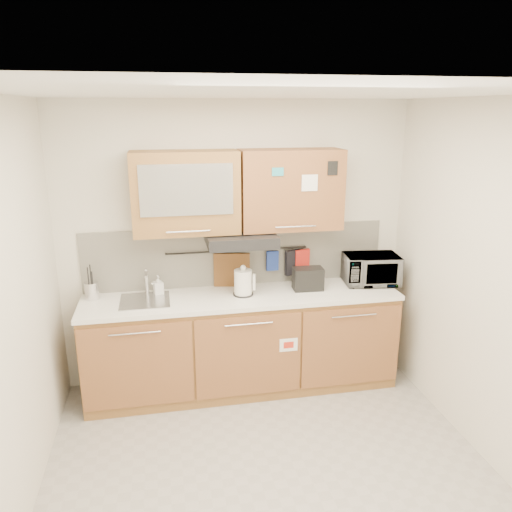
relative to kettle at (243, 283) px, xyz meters
name	(u,v)px	position (x,y,z in m)	size (l,w,h in m)	color
floor	(271,473)	(-0.01, -1.19, -1.03)	(3.20, 3.20, 0.00)	#9E9993
ceiling	(275,93)	(-0.01, -1.19, 1.57)	(3.20, 3.20, 0.00)	white
wall_back	(236,245)	(-0.01, 0.31, 0.27)	(3.20, 3.20, 0.00)	silver
wall_left	(7,324)	(-1.61, -1.19, 0.27)	(3.00, 3.00, 0.00)	silver
wall_right	(494,288)	(1.59, -1.19, 0.27)	(3.00, 3.00, 0.00)	silver
base_cabinet	(243,347)	(-0.01, 0.00, -0.63)	(2.80, 0.64, 0.88)	#A26F39
countertop	(242,297)	(-0.01, 0.00, -0.13)	(2.82, 0.62, 0.04)	white
backsplash	(237,256)	(-0.01, 0.30, 0.17)	(2.80, 0.02, 0.56)	silver
upper_cabinets	(238,191)	(-0.01, 0.13, 0.80)	(1.82, 0.37, 0.70)	#A26F39
range_hood	(241,239)	(-0.01, 0.06, 0.39)	(0.60, 0.46, 0.10)	black
sink	(145,300)	(-0.86, 0.02, -0.11)	(0.42, 0.40, 0.26)	silver
utensil_rail	(237,251)	(-0.01, 0.26, 0.23)	(0.02, 0.02, 1.30)	black
utensil_crock	(92,290)	(-1.31, 0.15, -0.03)	(0.13, 0.13, 0.31)	silver
kettle	(243,283)	(0.00, 0.00, 0.00)	(0.21, 0.20, 0.28)	white
toaster	(308,279)	(0.61, 0.03, -0.01)	(0.28, 0.18, 0.20)	black
microwave	(371,269)	(1.24, 0.08, 0.03)	(0.50, 0.34, 0.28)	#999999
soap_bottle	(158,285)	(-0.74, 0.15, -0.02)	(0.08, 0.08, 0.18)	#999999
cutting_board	(232,275)	(-0.07, 0.24, 0.00)	(0.33, 0.02, 0.41)	brown
oven_mitt	(272,261)	(0.32, 0.24, 0.12)	(0.11, 0.03, 0.19)	navy
dark_pouch	(293,262)	(0.52, 0.24, 0.09)	(0.15, 0.04, 0.24)	black
pot_holder	(302,259)	(0.61, 0.24, 0.12)	(0.15, 0.02, 0.18)	red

